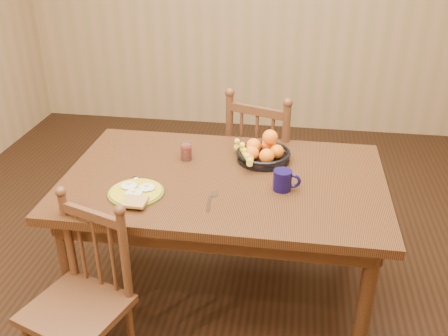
# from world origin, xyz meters

# --- Properties ---
(room) EXTENTS (4.52, 5.02, 2.72)m
(room) POSITION_xyz_m (0.00, 0.00, 1.35)
(room) COLOR black
(room) RESTS_ON ground
(dining_table) EXTENTS (1.60, 1.00, 0.75)m
(dining_table) POSITION_xyz_m (0.00, 0.00, 0.67)
(dining_table) COLOR black
(dining_table) RESTS_ON ground
(chair_far) EXTENTS (0.56, 0.55, 0.99)m
(chair_far) POSITION_xyz_m (0.16, 0.68, 0.48)
(chair_far) COLOR #432414
(chair_far) RESTS_ON ground
(chair_near) EXTENTS (0.49, 0.48, 0.86)m
(chair_near) POSITION_xyz_m (-0.54, -0.62, 0.42)
(chair_near) COLOR #432414
(chair_near) RESTS_ON ground
(breakfast_plate) EXTENTS (0.26, 0.29, 0.04)m
(breakfast_plate) POSITION_xyz_m (-0.38, -0.24, 0.76)
(breakfast_plate) COLOR #59601E
(breakfast_plate) RESTS_ON dining_table
(fork) EXTENTS (0.04, 0.18, 0.00)m
(fork) POSITION_xyz_m (-0.03, -0.24, 0.75)
(fork) COLOR silver
(fork) RESTS_ON dining_table
(spoon) EXTENTS (0.07, 0.15, 0.01)m
(spoon) POSITION_xyz_m (-0.43, -0.10, 0.75)
(spoon) COLOR silver
(spoon) RESTS_ON dining_table
(coffee_mug) EXTENTS (0.13, 0.09, 0.10)m
(coffee_mug) POSITION_xyz_m (0.30, -0.08, 0.80)
(coffee_mug) COLOR black
(coffee_mug) RESTS_ON dining_table
(juice_glass) EXTENTS (0.06, 0.06, 0.09)m
(juice_glass) POSITION_xyz_m (-0.23, 0.17, 0.79)
(juice_glass) COLOR silver
(juice_glass) RESTS_ON dining_table
(fruit_bowl) EXTENTS (0.32, 0.32, 0.17)m
(fruit_bowl) POSITION_xyz_m (0.17, 0.22, 0.80)
(fruit_bowl) COLOR black
(fruit_bowl) RESTS_ON dining_table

